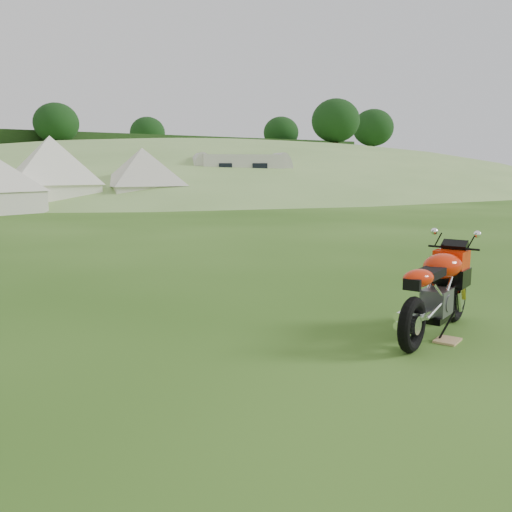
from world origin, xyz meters
TOP-DOWN VIEW (x-y plane):
  - ground at (0.00, 0.00)m, footprint 120.00×120.00m
  - hillside at (24.00, 40.00)m, footprint 80.00×64.00m
  - hedgerow at (24.00, 40.00)m, footprint 36.00×1.20m
  - sport_motorcycle at (1.39, -0.86)m, footprint 1.77×0.93m
  - plywood_board at (1.32, -1.07)m, footprint 0.32×0.28m
  - tent_mid at (3.82, 19.39)m, footprint 3.56×3.56m
  - tent_right at (7.32, 18.31)m, footprint 3.40×3.40m
  - caravan at (12.99, 19.12)m, footprint 5.38×4.01m

SIDE VIEW (x-z plane):
  - ground at x=0.00m, z-range 0.00..0.00m
  - hillside at x=24.00m, z-range -4.00..4.00m
  - hedgerow at x=24.00m, z-range -4.30..4.30m
  - plywood_board at x=1.32m, z-range 0.00..0.02m
  - sport_motorcycle at x=1.39m, z-range 0.00..1.03m
  - caravan at x=12.99m, z-range 0.00..2.30m
  - tent_right at x=7.32m, z-range 0.00..2.53m
  - tent_mid at x=3.82m, z-range 0.00..2.79m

